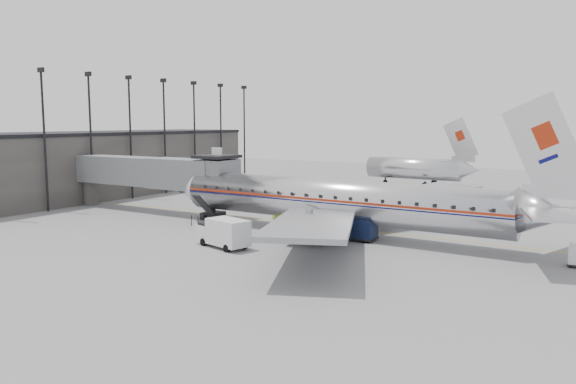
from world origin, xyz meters
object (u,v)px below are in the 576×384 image
Objects in this scene: service_van at (223,232)px; airliner at (342,201)px; baggage_cart_navy at (362,229)px; ramp_worker at (276,218)px.

airliner is at bearing 71.39° from service_van.
baggage_cart_navy is (8.11, 7.82, -0.21)m from service_van.
service_van is at bearing -122.82° from airliner.
ramp_worker is (-0.83, 8.82, -0.25)m from service_van.
airliner is at bearing 157.02° from baggage_cart_navy.
service_van is 8.86m from ramp_worker.
service_van is at bearing -113.16° from ramp_worker.
airliner is 7.28× the size of service_van.
service_van is at bearing -135.25° from baggage_cart_navy.
baggage_cart_navy is 1.26× the size of ramp_worker.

